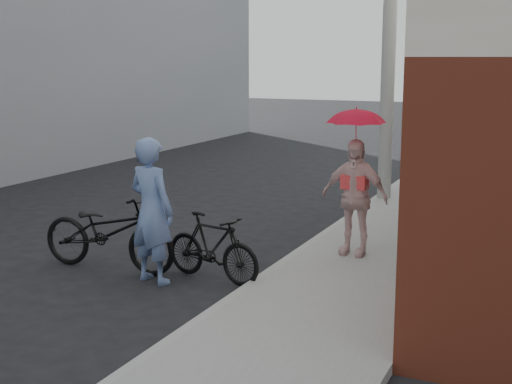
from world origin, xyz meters
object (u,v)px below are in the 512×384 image
Objects in this scene: officer at (152,211)px; utility_pole at (389,31)px; bike_right at (212,247)px; kimono_woman at (354,197)px; bike_left at (108,232)px; planter at (444,249)px.

utility_pole is at bearing -89.72° from officer.
bike_right is 2.28m from kimono_woman.
bike_left is 1.59m from bike_right.
officer is 4.30m from planter.
utility_pole reaches higher than bike_left.
planter is (1.25, 0.42, -0.76)m from kimono_woman.
kimono_woman reaches higher than bike_right.
bike_left is (-0.87, 0.22, -0.43)m from officer.
planter is at bearing -64.12° from bike_left.
planter is (2.74, 2.08, -0.24)m from bike_right.
officer is 5.14× the size of planter.
officer reaches higher than planter.
utility_pole is 3.28× the size of bike_left.
utility_pole is 4.08× the size of kimono_woman.
bike_right is at bearing -142.81° from planter.
kimono_woman is at bearing -30.12° from bike_right.
officer is at bearing -133.18° from kimono_woman.
bike_left reaches higher than planter.
utility_pole reaches higher than officer.
officer is 1.27× the size of bike_right.
kimono_woman is at bearing -60.79° from bike_left.
bike_right is at bearing -137.44° from officer.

